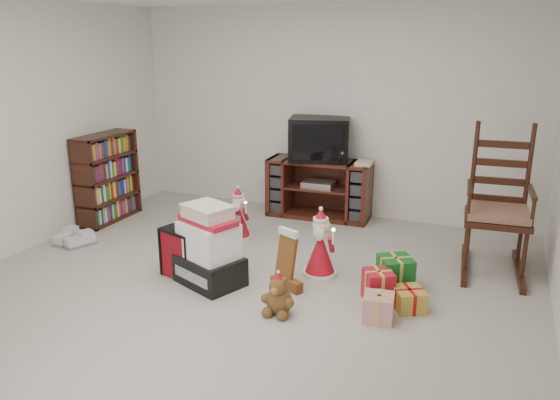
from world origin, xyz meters
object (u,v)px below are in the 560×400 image
(teddy_bear, at_px, (279,297))
(crt_television, at_px, (319,139))
(sneaker_pair, at_px, (74,240))
(bookshelf, at_px, (107,179))
(gift_cluster, at_px, (386,288))
(rocking_chair, at_px, (497,220))
(mrs_claus_figurine, at_px, (239,219))
(santa_figurine, at_px, (320,250))
(tv_stand, at_px, (319,189))
(red_suitcase, at_px, (181,253))
(gift_pile, at_px, (209,250))

(teddy_bear, relative_size, crt_television, 0.41)
(teddy_bear, height_order, sneaker_pair, teddy_bear)
(bookshelf, distance_m, gift_cluster, 3.66)
(rocking_chair, bearing_deg, teddy_bear, -137.72)
(bookshelf, distance_m, mrs_claus_figurine, 1.76)
(bookshelf, xyz_separation_m, santa_figurine, (2.86, -0.57, -0.25))
(mrs_claus_figurine, bearing_deg, rocking_chair, 4.68)
(mrs_claus_figurine, bearing_deg, bookshelf, -179.76)
(bookshelf, bearing_deg, teddy_bear, -26.53)
(tv_stand, xyz_separation_m, gift_cluster, (1.24, -1.93, -0.24))
(crt_television, bearing_deg, santa_figurine, -85.49)
(sneaker_pair, distance_m, crt_television, 2.98)
(tv_stand, xyz_separation_m, sneaker_pair, (-2.11, -1.90, -0.30))
(red_suitcase, height_order, teddy_bear, red_suitcase)
(bookshelf, relative_size, teddy_bear, 3.23)
(santa_figurine, relative_size, gift_cluster, 0.82)
(sneaker_pair, bearing_deg, mrs_claus_figurine, 35.50)
(santa_figurine, bearing_deg, teddy_bear, -94.91)
(tv_stand, distance_m, red_suitcase, 2.25)
(tv_stand, distance_m, teddy_bear, 2.52)
(mrs_claus_figurine, relative_size, gift_cluster, 0.74)
(santa_figurine, xyz_separation_m, mrs_claus_figurine, (-1.13, 0.58, -0.03))
(gift_pile, relative_size, gift_cluster, 0.91)
(gift_cluster, bearing_deg, teddy_bear, -144.54)
(mrs_claus_figurine, xyz_separation_m, sneaker_pair, (-1.55, -0.84, -0.17))
(crt_television, bearing_deg, rocking_chair, -37.57)
(sneaker_pair, bearing_deg, crt_television, 49.44)
(santa_figurine, bearing_deg, red_suitcase, -155.74)
(bookshelf, xyz_separation_m, mrs_claus_figurine, (1.73, 0.01, -0.28))
(rocking_chair, relative_size, teddy_bear, 4.44)
(bookshelf, distance_m, sneaker_pair, 0.96)
(rocking_chair, xyz_separation_m, red_suitcase, (-2.63, -1.32, -0.25))
(sneaker_pair, bearing_deg, bookshelf, 109.76)
(mrs_claus_figurine, bearing_deg, gift_cluster, -25.83)
(tv_stand, relative_size, bookshelf, 1.20)
(bookshelf, height_order, sneaker_pair, bookshelf)
(gift_pile, bearing_deg, tv_stand, 104.81)
(rocking_chair, relative_size, santa_figurine, 2.20)
(red_suitcase, height_order, gift_cluster, red_suitcase)
(gift_pile, xyz_separation_m, sneaker_pair, (-1.82, 0.28, -0.26))
(gift_cluster, bearing_deg, red_suitcase, -172.77)
(rocking_chair, bearing_deg, gift_pile, -154.31)
(tv_stand, distance_m, bookshelf, 2.54)
(rocking_chair, xyz_separation_m, gift_cluster, (-0.80, -1.08, -0.37))
(tv_stand, bearing_deg, gift_pile, -99.86)
(gift_cluster, xyz_separation_m, crt_television, (-1.25, 1.94, 0.84))
(rocking_chair, bearing_deg, sneaker_pair, -169.82)
(gift_pile, bearing_deg, bookshelf, 173.48)
(gift_pile, bearing_deg, sneaker_pair, -166.27)
(crt_television, bearing_deg, gift_pile, -111.98)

